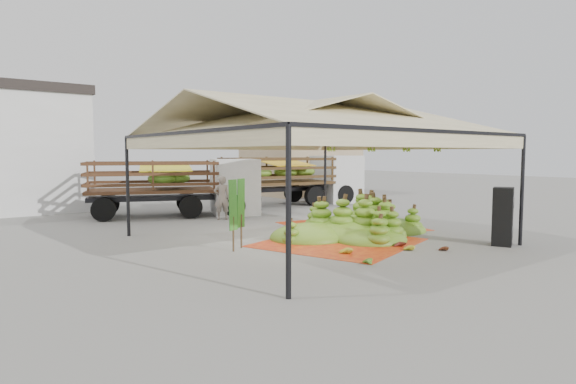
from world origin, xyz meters
TOP-DOWN VIEW (x-y plane):
  - ground at (0.00, 0.00)m, footprint 90.00×90.00m
  - canopy_tent at (0.00, 0.00)m, footprint 8.10×8.10m
  - building_tan at (10.00, 13.00)m, footprint 6.30×5.30m
  - tarp_left at (0.31, -0.71)m, footprint 5.01×4.89m
  - tarp_right at (2.77, 1.30)m, footprint 4.52×4.68m
  - banana_heap at (1.70, 0.00)m, footprint 6.37×5.58m
  - hand_yellow_a at (-0.69, -1.99)m, footprint 0.59×0.52m
  - hand_yellow_b at (0.90, -2.66)m, footprint 0.46×0.39m
  - hand_red_a at (1.60, -3.21)m, footprint 0.38×0.31m
  - hand_red_b at (1.12, -2.21)m, footprint 0.55×0.53m
  - hand_green at (-1.08, -3.01)m, footprint 0.59×0.55m
  - hanging_bunches at (1.73, -1.29)m, footprint 4.74×0.24m
  - speaker_stack at (3.59, -3.70)m, footprint 0.73×0.70m
  - banana_leaves at (-2.38, 0.13)m, footprint 0.96×1.36m
  - vendor at (0.08, 5.48)m, footprint 0.71×0.58m
  - truck_left at (-0.60, 7.54)m, footprint 7.00×4.53m
  - truck_right at (5.96, 8.18)m, footprint 7.29×3.46m

SIDE VIEW (x-z plane):
  - ground at x=0.00m, z-range 0.00..0.00m
  - banana_leaves at x=-2.38m, z-range -1.85..1.85m
  - tarp_left at x=0.31m, z-range 0.00..0.01m
  - tarp_right at x=2.77m, z-range 0.00..0.01m
  - hand_red_a at x=1.60m, z-range 0.00..0.17m
  - hand_red_b at x=1.12m, z-range 0.00..0.19m
  - hand_yellow_b at x=0.90m, z-range 0.00..0.20m
  - hand_green at x=-1.08m, z-range 0.00..0.21m
  - hand_yellow_a at x=-0.69m, z-range 0.00..0.23m
  - banana_heap at x=1.70m, z-range 0.00..1.20m
  - speaker_stack at x=3.59m, z-range 0.00..1.59m
  - vendor at x=0.08m, z-range 0.00..1.66m
  - truck_left at x=-0.60m, z-range 0.27..2.54m
  - truck_right at x=5.96m, z-range 0.28..2.68m
  - building_tan at x=10.00m, z-range 0.02..4.12m
  - hanging_bunches at x=1.73m, z-range 2.52..2.72m
  - canopy_tent at x=0.00m, z-range 1.30..5.30m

